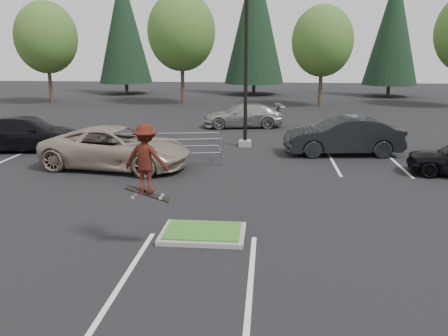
# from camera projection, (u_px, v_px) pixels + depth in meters

# --- Properties ---
(ground) EXTENTS (120.00, 120.00, 0.00)m
(ground) POSITION_uv_depth(u_px,v_px,m) (203.00, 236.00, 12.48)
(ground) COLOR black
(ground) RESTS_ON ground
(grass_median) EXTENTS (2.20, 1.60, 0.16)m
(grass_median) POSITION_uv_depth(u_px,v_px,m) (203.00, 233.00, 12.46)
(grass_median) COLOR gray
(grass_median) RESTS_ON ground
(stall_lines) EXTENTS (22.62, 17.60, 0.01)m
(stall_lines) POSITION_uv_depth(u_px,v_px,m) (190.00, 175.00, 18.42)
(stall_lines) COLOR silver
(stall_lines) RESTS_ON ground
(light_pole) EXTENTS (0.70, 0.60, 10.12)m
(light_pole) POSITION_uv_depth(u_px,v_px,m) (246.00, 54.00, 22.91)
(light_pole) COLOR gray
(light_pole) RESTS_ON ground
(decid_a) EXTENTS (5.44, 5.44, 8.91)m
(decid_a) POSITION_uv_depth(u_px,v_px,m) (46.00, 40.00, 41.76)
(decid_a) COLOR #38281C
(decid_a) RESTS_ON ground
(decid_b) EXTENTS (5.89, 5.89, 9.64)m
(decid_b) POSITION_uv_depth(u_px,v_px,m) (182.00, 34.00, 41.04)
(decid_b) COLOR #38281C
(decid_b) RESTS_ON ground
(decid_c) EXTENTS (5.12, 5.12, 8.38)m
(decid_c) POSITION_uv_depth(u_px,v_px,m) (322.00, 43.00, 39.47)
(decid_c) COLOR #38281C
(decid_c) RESTS_ON ground
(conif_a) EXTENTS (5.72, 5.72, 13.00)m
(conif_a) POSITION_uv_depth(u_px,v_px,m) (124.00, 27.00, 50.65)
(conif_a) COLOR #38281C
(conif_a) RESTS_ON ground
(conif_b) EXTENTS (6.38, 6.38, 14.50)m
(conif_b) POSITION_uv_depth(u_px,v_px,m) (255.00, 19.00, 49.68)
(conif_b) COLOR #38281C
(conif_b) RESTS_ON ground
(conif_c) EXTENTS (5.50, 5.50, 12.50)m
(conif_c) POSITION_uv_depth(u_px,v_px,m) (393.00, 28.00, 47.69)
(conif_c) COLOR #38281C
(conif_c) RESTS_ON ground
(cart_corral) EXTENTS (4.51, 2.28, 1.22)m
(cart_corral) POSITION_uv_depth(u_px,v_px,m) (159.00, 146.00, 20.21)
(cart_corral) COLOR gray
(cart_corral) RESTS_ON ground
(skateboarder) EXTENTS (1.15, 0.78, 1.90)m
(skateboarder) POSITION_uv_depth(u_px,v_px,m) (146.00, 159.00, 11.15)
(skateboarder) COLOR black
(skateboarder) RESTS_ON ground
(car_l_tan) EXTENTS (6.45, 3.71, 1.69)m
(car_l_tan) POSITION_uv_depth(u_px,v_px,m) (116.00, 148.00, 19.45)
(car_l_tan) COLOR gray
(car_l_tan) RESTS_ON ground
(car_l_black) EXTENTS (5.95, 3.12, 1.64)m
(car_l_black) POSITION_uv_depth(u_px,v_px,m) (26.00, 133.00, 22.90)
(car_l_black) COLOR black
(car_l_black) RESTS_ON ground
(car_r_charc) EXTENTS (5.49, 2.39, 1.76)m
(car_r_charc) POSITION_uv_depth(u_px,v_px,m) (343.00, 136.00, 21.90)
(car_r_charc) COLOR black
(car_r_charc) RESTS_ON ground
(car_far_silver) EXTENTS (5.29, 2.87, 1.45)m
(car_far_silver) POSITION_uv_depth(u_px,v_px,m) (244.00, 116.00, 29.68)
(car_far_silver) COLOR gray
(car_far_silver) RESTS_ON ground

